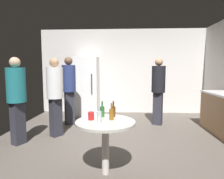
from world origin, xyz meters
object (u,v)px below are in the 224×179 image
object	(u,v)px
foreground_table	(105,129)
beer_bottle_clear	(99,117)
beer_bottle_brown	(113,111)
person_in_teal_shirt	(16,94)
plastic_cup_red	(91,116)
person_in_black_shirt	(158,86)
beer_bottle_green	(102,111)
beer_bottle_amber	(111,114)
person_in_white_shirt	(55,91)
person_in_navy_shirt	(69,85)
refrigerator	(87,86)

from	to	relation	value
foreground_table	beer_bottle_clear	xyz separation A→B (m)	(-0.07, -0.09, 0.19)
beer_bottle_brown	person_in_teal_shirt	world-z (taller)	person_in_teal_shirt
plastic_cup_red	person_in_black_shirt	bearing A→B (deg)	60.55
beer_bottle_green	plastic_cup_red	xyz separation A→B (m)	(-0.14, -0.18, -0.03)
beer_bottle_green	plastic_cup_red	distance (m)	0.22
beer_bottle_brown	person_in_teal_shirt	xyz separation A→B (m)	(-1.84, 0.72, 0.14)
plastic_cup_red	beer_bottle_clear	bearing A→B (deg)	-47.81
beer_bottle_amber	person_in_black_shirt	xyz separation A→B (m)	(1.06, 2.35, 0.18)
beer_bottle_amber	person_in_white_shirt	distance (m)	1.86
foreground_table	beer_bottle_amber	distance (m)	0.21
beer_bottle_green	person_in_teal_shirt	world-z (taller)	person_in_teal_shirt
foreground_table	beer_bottle_amber	bearing A→B (deg)	40.92
person_in_teal_shirt	person_in_navy_shirt	size ratio (longest dim) A/B	0.95
refrigerator	person_in_navy_shirt	xyz separation A→B (m)	(-0.26, -1.07, 0.11)
plastic_cup_red	person_in_navy_shirt	xyz separation A→B (m)	(-0.93, 2.27, 0.22)
refrigerator	person_in_white_shirt	xyz separation A→B (m)	(-0.31, -1.96, 0.07)
beer_bottle_amber	plastic_cup_red	distance (m)	0.28
person_in_white_shirt	person_in_navy_shirt	xyz separation A→B (m)	(0.05, 0.89, 0.05)
beer_bottle_green	person_in_white_shirt	bearing A→B (deg)	132.85
beer_bottle_amber	plastic_cup_red	bearing A→B (deg)	-176.33
person_in_teal_shirt	beer_bottle_amber	bearing A→B (deg)	-0.56
beer_bottle_clear	person_in_navy_shirt	xyz separation A→B (m)	(-1.06, 2.42, 0.20)
beer_bottle_amber	person_in_white_shirt	world-z (taller)	person_in_white_shirt
beer_bottle_clear	foreground_table	bearing A→B (deg)	52.59
person_in_white_shirt	beer_bottle_clear	bearing A→B (deg)	-17.59
plastic_cup_red	person_in_teal_shirt	distance (m)	1.80
beer_bottle_amber	beer_bottle_brown	world-z (taller)	same
person_in_navy_shirt	person_in_black_shirt	world-z (taller)	person_in_navy_shirt
person_in_teal_shirt	person_in_navy_shirt	distance (m)	1.50
plastic_cup_red	foreground_table	bearing A→B (deg)	-13.90
foreground_table	beer_bottle_clear	distance (m)	0.22
beer_bottle_amber	plastic_cup_red	size ratio (longest dim) A/B	2.09
beer_bottle_amber	person_in_teal_shirt	world-z (taller)	person_in_teal_shirt
beer_bottle_clear	person_in_black_shirt	size ratio (longest dim) A/B	0.13
refrigerator	plastic_cup_red	bearing A→B (deg)	-78.55
person_in_teal_shirt	person_in_navy_shirt	xyz separation A→B (m)	(0.61, 1.37, 0.05)
refrigerator	beer_bottle_green	bearing A→B (deg)	-75.60
beer_bottle_clear	person_in_black_shirt	xyz separation A→B (m)	(1.21, 2.51, 0.18)
beer_bottle_green	beer_bottle_clear	size ratio (longest dim) A/B	1.00
beer_bottle_green	beer_bottle_amber	bearing A→B (deg)	-48.16
plastic_cup_red	person_in_teal_shirt	xyz separation A→B (m)	(-1.55, 0.91, 0.17)
person_in_black_shirt	person_in_navy_shirt	bearing A→B (deg)	-62.88
beer_bottle_brown	person_in_black_shirt	xyz separation A→B (m)	(1.04, 2.18, 0.18)
beer_bottle_brown	person_in_navy_shirt	bearing A→B (deg)	120.53
person_in_teal_shirt	person_in_white_shirt	world-z (taller)	person_in_white_shirt
beer_bottle_amber	beer_bottle_clear	distance (m)	0.22
beer_bottle_clear	person_in_black_shirt	bearing A→B (deg)	64.30
person_in_navy_shirt	person_in_white_shirt	bearing A→B (deg)	-35.99
beer_bottle_brown	person_in_black_shirt	distance (m)	2.42
beer_bottle_clear	beer_bottle_brown	bearing A→B (deg)	63.22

